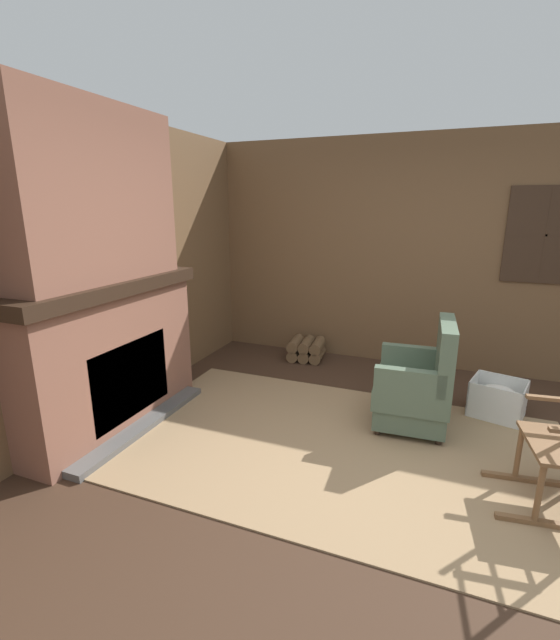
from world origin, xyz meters
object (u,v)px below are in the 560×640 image
at_px(armchair, 417,387).
at_px(firewood_stack, 306,349).
at_px(laundry_basket, 497,398).
at_px(storage_case, 155,263).
at_px(oil_lamp_vase, 38,281).

distance_m(armchair, firewood_stack, 1.88).
relative_size(firewood_stack, laundry_basket, 0.87).
height_order(armchair, storage_case, storage_case).
distance_m(armchair, storage_case, 2.64).
xyz_separation_m(firewood_stack, oil_lamp_vase, (-1.06, -2.72, 1.23)).
height_order(firewood_stack, oil_lamp_vase, oil_lamp_vase).
bearing_deg(armchair, laundry_basket, -149.27).
bearing_deg(armchair, storage_case, 2.32).
distance_m(laundry_basket, oil_lamp_vase, 3.86).
relative_size(firewood_stack, storage_case, 1.90).
xyz_separation_m(armchair, laundry_basket, (0.68, 0.45, -0.18)).
bearing_deg(firewood_stack, oil_lamp_vase, -111.21).
height_order(armchair, laundry_basket, armchair).
xyz_separation_m(armchair, firewood_stack, (-1.39, 1.24, -0.22)).
bearing_deg(storage_case, oil_lamp_vase, -90.01).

